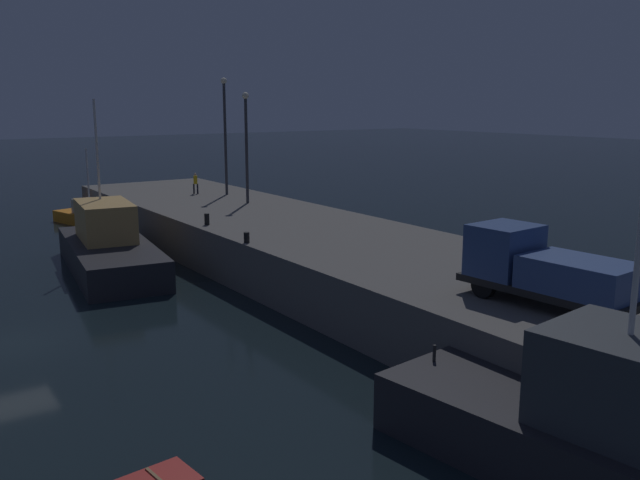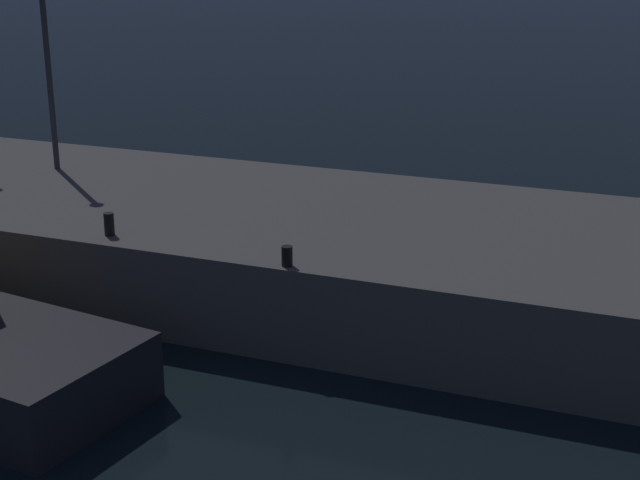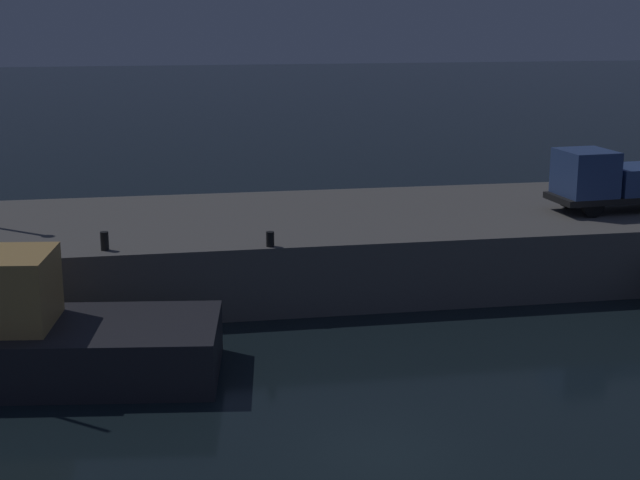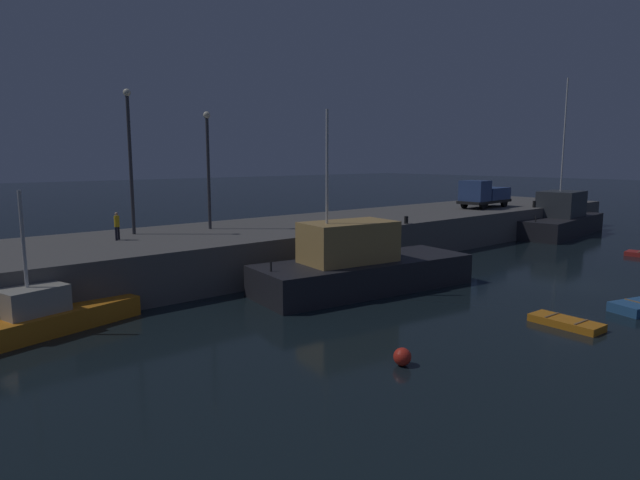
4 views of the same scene
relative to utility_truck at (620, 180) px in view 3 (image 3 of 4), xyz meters
The scene contains 5 objects.
ground_plane 19.93m from the utility_truck, 133.06° to the right, with size 320.00×320.00×0.00m, color black.
pier_quay 13.67m from the utility_truck, behind, with size 58.04×10.24×2.55m.
utility_truck is the anchor object (origin of this frame).
bollard_central 20.39m from the utility_truck, behind, with size 0.28×0.28×0.64m, color black.
bollard_east 15.03m from the utility_truck, 166.86° to the right, with size 0.28×0.28×0.52m, color black.
Camera 3 is at (-5.25, -20.52, 10.54)m, focal length 53.42 mm.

